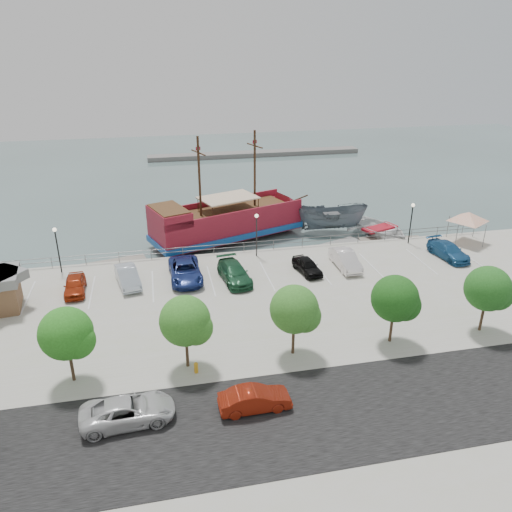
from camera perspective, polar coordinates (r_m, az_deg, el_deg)
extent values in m
plane|color=#455955|center=(43.15, 1.85, -4.59)|extent=(160.00, 160.00, 0.00)
cube|color=#A7A690|center=(27.13, 13.37, -24.65)|extent=(100.00, 58.00, 1.20)
cube|color=black|center=(29.94, 9.40, -17.09)|extent=(100.00, 8.00, 0.04)
cube|color=#A59E91|center=(34.40, 5.85, -10.79)|extent=(100.00, 4.00, 0.05)
cylinder|color=#5D5E5E|center=(49.22, -0.25, 1.62)|extent=(50.00, 0.06, 0.06)
cylinder|color=#5D5E5E|center=(49.37, -0.25, 1.19)|extent=(50.00, 0.06, 0.06)
cube|color=slate|center=(95.99, -0.07, 11.60)|extent=(40.00, 3.00, 0.80)
cube|color=maroon|center=(54.46, -3.33, 3.77)|extent=(17.02, 10.32, 2.64)
cube|color=#154B9C|center=(54.76, -3.31, 2.92)|extent=(17.41, 10.71, 0.61)
cone|color=maroon|center=(58.99, 4.34, 5.32)|extent=(4.72, 5.69, 4.88)
cube|color=maroon|center=(51.17, -9.91, 4.54)|extent=(4.60, 5.82, 1.42)
cube|color=#523218|center=(50.93, -9.96, 5.35)|extent=(4.27, 5.36, 0.12)
cube|color=#523218|center=(54.24, -2.89, 5.23)|extent=(13.94, 8.71, 0.15)
cube|color=maroon|center=(55.97, -4.58, 6.10)|extent=(15.35, 5.74, 0.71)
cube|color=maroon|center=(51.89, -2.08, 4.74)|extent=(15.35, 5.74, 0.71)
cylinder|color=#382111|center=(54.58, -0.15, 9.88)|extent=(0.31, 0.31, 8.33)
cylinder|color=#382111|center=(51.53, -6.49, 8.89)|extent=(0.31, 0.31, 8.33)
cylinder|color=#382111|center=(54.03, -0.15, 12.49)|extent=(1.17, 2.91, 0.14)
cylinder|color=#382111|center=(50.95, -6.62, 11.66)|extent=(1.17, 2.91, 0.14)
cube|color=beige|center=(53.66, -3.21, 6.67)|extent=(6.86, 5.64, 0.12)
cylinder|color=#382111|center=(59.03, 4.94, 6.55)|extent=(2.43, 1.02, 0.60)
imported|color=slate|center=(57.28, 8.65, 4.12)|extent=(8.33, 4.55, 3.05)
imported|color=white|center=(57.09, 13.93, 2.80)|extent=(7.46, 8.76, 1.54)
cube|color=gray|center=(50.55, -16.12, -0.92)|extent=(6.81, 3.31, 0.37)
cube|color=gray|center=(53.52, 8.95, 1.14)|extent=(6.45, 3.86, 0.36)
cube|color=gray|center=(56.05, 15.18, 1.65)|extent=(6.99, 2.74, 0.39)
cylinder|color=slate|center=(56.52, 21.10, 3.18)|extent=(0.09, 0.09, 2.33)
cylinder|color=slate|center=(57.47, 23.69, 3.09)|extent=(0.09, 0.09, 2.33)
cylinder|color=slate|center=(54.08, 21.95, 2.16)|extent=(0.09, 0.09, 2.33)
cylinder|color=slate|center=(55.08, 24.65, 2.07)|extent=(0.09, 0.09, 2.33)
pyramid|color=white|center=(55.13, 23.18, 4.64)|extent=(5.39, 5.39, 0.95)
imported|color=silver|center=(29.36, -14.43, -16.77)|extent=(5.28, 2.73, 1.42)
imported|color=maroon|center=(29.31, -0.14, -16.04)|extent=(4.15, 1.53, 1.36)
cylinder|color=orange|center=(32.37, -6.86, -12.67)|extent=(0.25, 0.25, 0.63)
sphere|color=orange|center=(32.17, -6.89, -12.18)|extent=(0.27, 0.27, 0.27)
cylinder|color=black|center=(47.59, -21.66, 0.44)|extent=(0.12, 0.12, 4.00)
sphere|color=#FFF2CC|center=(46.86, -22.04, 2.80)|extent=(0.36, 0.36, 0.36)
cylinder|color=black|center=(47.65, 0.07, 2.22)|extent=(0.12, 0.12, 4.00)
sphere|color=#FFF2CC|center=(46.92, 0.07, 4.61)|extent=(0.36, 0.36, 0.36)
cylinder|color=black|center=(53.10, 17.24, 3.41)|extent=(0.12, 0.12, 4.00)
sphere|color=#FFF2CC|center=(52.45, 17.52, 5.57)|extent=(0.36, 0.36, 0.36)
cylinder|color=#473321|center=(33.05, -20.31, -11.66)|extent=(0.20, 0.20, 2.20)
sphere|color=#256B1B|center=(31.83, -20.90, -8.26)|extent=(3.20, 3.20, 3.20)
sphere|color=#256B1B|center=(31.68, -19.78, -9.10)|extent=(2.20, 2.20, 2.20)
cylinder|color=#473321|center=(32.55, -7.88, -10.81)|extent=(0.20, 0.20, 2.20)
sphere|color=#316F22|center=(31.32, -8.12, -7.33)|extent=(3.20, 3.20, 3.20)
sphere|color=#316F22|center=(31.30, -6.93, -8.14)|extent=(2.20, 2.20, 2.20)
cylinder|color=#473321|center=(33.54, 4.27, -9.49)|extent=(0.20, 0.20, 2.20)
sphere|color=#316A23|center=(32.34, 4.40, -6.07)|extent=(3.20, 3.20, 3.20)
sphere|color=#316A23|center=(32.45, 5.54, -6.83)|extent=(2.20, 2.20, 2.20)
cylinder|color=#473321|center=(35.89, 15.19, -7.93)|extent=(0.20, 0.20, 2.20)
sphere|color=#194C15|center=(34.78, 15.59, -4.69)|extent=(3.20, 3.20, 3.20)
sphere|color=#194C15|center=(35.00, 16.62, -5.38)|extent=(2.20, 2.20, 2.20)
cylinder|color=#473321|center=(39.36, 24.41, -6.38)|extent=(0.20, 0.20, 2.20)
sphere|color=#1F561B|center=(38.35, 24.98, -3.39)|extent=(3.20, 3.20, 3.20)
sphere|color=#1F561B|center=(38.66, 25.85, -4.01)|extent=(2.20, 2.20, 2.20)
imported|color=#9E2A0D|center=(43.89, -20.00, -3.11)|extent=(1.86, 4.18, 1.39)
imported|color=silver|center=(43.90, -14.46, -2.29)|extent=(2.51, 4.85, 1.52)
imported|color=navy|center=(43.86, -8.08, -1.70)|extent=(2.79, 5.84, 1.61)
imported|color=#1C4E2F|center=(43.24, -2.50, -1.92)|extent=(2.79, 5.46, 1.52)
imported|color=black|center=(44.96, 5.87, -1.12)|extent=(2.23, 4.12, 1.33)
imported|color=white|center=(46.40, 10.19, -0.41)|extent=(1.69, 4.75, 1.56)
imported|color=#1D5282|center=(51.21, 21.13, 0.57)|extent=(2.61, 5.15, 1.43)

